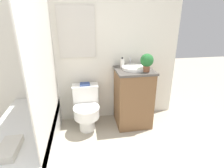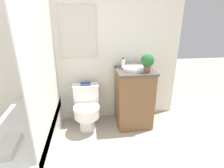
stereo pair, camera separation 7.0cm
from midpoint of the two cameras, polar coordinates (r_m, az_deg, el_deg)
wall_back at (r=2.64m, az=-11.22°, el=13.38°), size 3.04×0.07×2.50m
shower_area at (r=2.39m, az=-26.55°, el=-14.85°), size 0.65×1.47×1.98m
toilet at (r=2.64m, az=-9.16°, el=-7.50°), size 0.39×0.52×0.64m
vanity at (r=2.68m, az=6.13°, el=-4.33°), size 0.54×0.52×0.88m
sink at (r=2.54m, az=6.40°, el=5.29°), size 0.35×0.39×0.13m
soap_bottle at (r=2.59m, az=2.60°, el=6.76°), size 0.06×0.06×0.16m
potted_plant at (r=2.43m, az=10.50°, el=7.33°), size 0.18×0.18×0.25m
book_on_tank at (r=2.63m, az=-9.62°, el=-0.06°), size 0.15×0.13×0.02m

